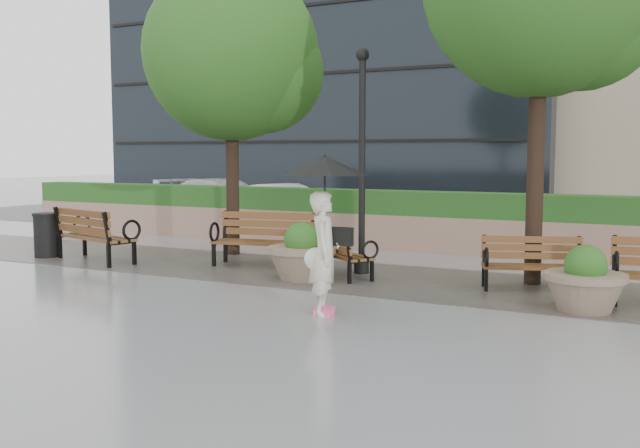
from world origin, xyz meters
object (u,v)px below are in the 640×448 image
at_px(bench_1, 263,251).
at_px(trash_bin, 46,236).
at_px(bench_3, 533,275).
at_px(car_right, 286,206).
at_px(planter_right, 585,286).
at_px(bench_2, 338,262).
at_px(lamppost, 362,176).
at_px(planter_left, 302,257).
at_px(pedestrian, 324,219).
at_px(bench_0, 95,246).
at_px(car_left, 225,202).

distance_m(bench_1, trash_bin, 4.91).
xyz_separation_m(bench_3, car_right, (-8.60, 6.86, 0.39)).
distance_m(planter_right, car_right, 12.54).
bearing_deg(trash_bin, planter_right, -1.44).
distance_m(bench_2, lamppost, 1.64).
height_order(planter_left, trash_bin, planter_left).
distance_m(trash_bin, pedestrian, 8.06).
height_order(bench_2, bench_3, bench_2).
bearing_deg(car_right, bench_0, -166.74).
bearing_deg(car_left, pedestrian, -128.51).
xyz_separation_m(lamppost, car_left, (-7.57, 6.45, -1.09)).
relative_size(bench_2, planter_right, 1.50).
bearing_deg(car_left, bench_3, -111.51).
height_order(bench_2, pedestrian, pedestrian).
bearing_deg(bench_1, lamppost, -6.11).
xyz_separation_m(trash_bin, pedestrian, (7.74, -2.06, 0.87)).
bearing_deg(bench_0, pedestrian, 176.92).
bearing_deg(bench_2, lamppost, -83.28).
bearing_deg(car_left, trash_bin, -164.05).
xyz_separation_m(bench_1, bench_3, (5.17, -0.06, -0.06)).
relative_size(bench_0, bench_3, 1.26).
height_order(bench_3, planter_right, planter_right).
height_order(planter_left, planter_right, planter_left).
bearing_deg(bench_3, planter_left, 172.91).
bearing_deg(bench_0, bench_1, -147.99).
xyz_separation_m(planter_left, lamppost, (0.65, 1.09, 1.41)).
bearing_deg(car_right, planter_left, -135.02).
relative_size(bench_3, planter_left, 1.41).
height_order(bench_1, pedestrian, pedestrian).
bearing_deg(car_left, planter_right, -113.84).
height_order(planter_left, car_right, car_right).
distance_m(bench_1, bench_3, 5.17).
distance_m(lamppost, car_left, 10.01).
height_order(bench_3, lamppost, lamppost).
height_order(bench_1, planter_right, bench_1).
distance_m(bench_0, bench_3, 8.63).
height_order(planter_left, pedestrian, pedestrian).
bearing_deg(planter_right, lamppost, 159.98).
height_order(bench_2, trash_bin, trash_bin).
bearing_deg(planter_right, bench_1, 167.73).
relative_size(bench_2, planter_left, 1.39).
height_order(bench_3, car_right, car_right).
relative_size(bench_0, planter_right, 1.91).
bearing_deg(bench_3, bench_2, 164.24).
relative_size(planter_left, trash_bin, 1.35).
relative_size(planter_right, pedestrian, 0.52).
bearing_deg(bench_1, pedestrian, -57.15).
xyz_separation_m(bench_2, car_right, (-5.22, 7.11, 0.39)).
distance_m(bench_1, bench_2, 1.82).
bearing_deg(planter_right, pedestrian, -150.62).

